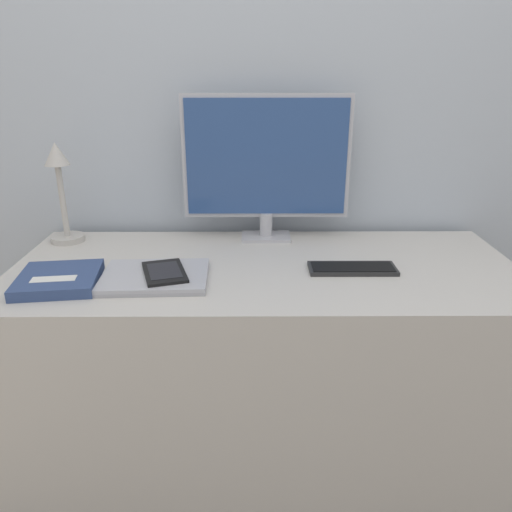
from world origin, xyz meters
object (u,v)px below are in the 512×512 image
laptop (155,277)px  notebook (59,279)px  ereader (164,272)px  desk_lamp (60,185)px  monitor (266,163)px  keyboard (352,268)px

laptop → notebook: (-0.26, -0.03, 0.01)m
ereader → desk_lamp: desk_lamp is taller
desk_lamp → ereader: bearing=-41.0°
monitor → notebook: (-0.59, -0.40, -0.25)m
keyboard → ereader: ereader is taller
monitor → notebook: monitor is taller
ereader → monitor: bearing=51.3°
keyboard → desk_lamp: bearing=163.8°
monitor → keyboard: (0.25, -0.30, -0.26)m
keyboard → desk_lamp: desk_lamp is taller
laptop → monitor: bearing=48.7°
monitor → ereader: (-0.30, -0.37, -0.24)m
laptop → notebook: size_ratio=1.26×
laptop → notebook: bearing=-173.6°
laptop → desk_lamp: (-0.37, 0.34, 0.19)m
monitor → desk_lamp: monitor is taller
monitor → notebook: 0.76m
monitor → ereader: 0.53m
laptop → keyboard: bearing=6.7°
ereader → notebook: (-0.29, -0.03, -0.01)m
ereader → notebook: bearing=-174.4°
desk_lamp → monitor: bearing=2.3°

